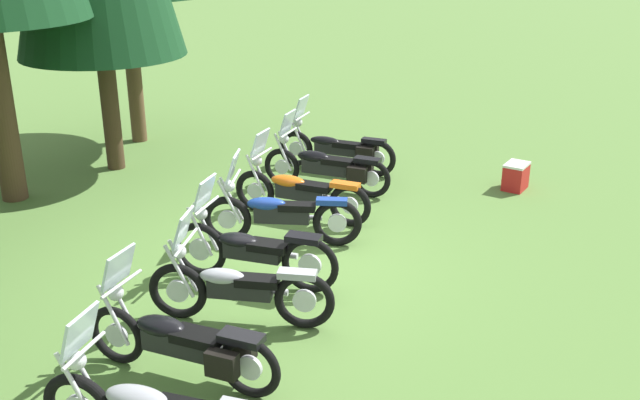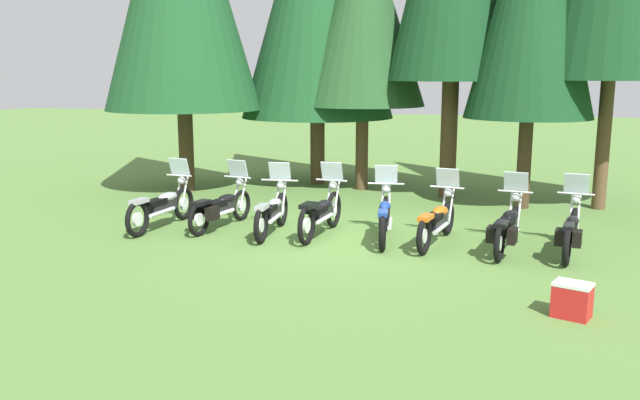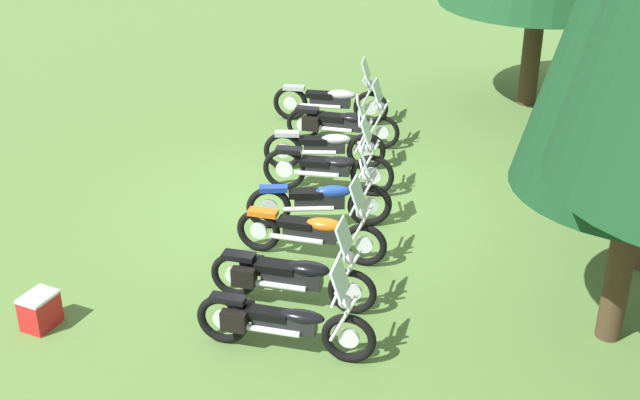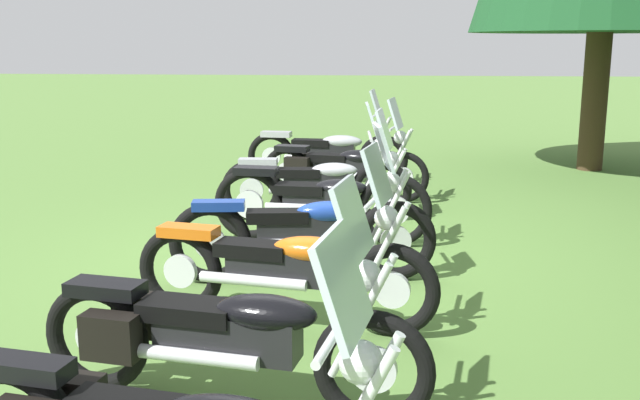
# 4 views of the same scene
# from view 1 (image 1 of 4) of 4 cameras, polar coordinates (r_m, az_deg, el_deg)

# --- Properties ---
(ground_plane) EXTENTS (80.00, 80.00, 0.00)m
(ground_plane) POSITION_cam_1_polar(r_m,az_deg,el_deg) (10.10, -3.26, -4.90)
(ground_plane) COLOR #547A38
(motorcycle_1) EXTENTS (0.80, 2.22, 1.34)m
(motorcycle_1) POSITION_cam_1_polar(r_m,az_deg,el_deg) (7.64, -10.64, -10.72)
(motorcycle_1) COLOR black
(motorcycle_1) RESTS_ON ground_plane
(motorcycle_2) EXTENTS (0.77, 2.21, 1.36)m
(motorcycle_2) POSITION_cam_1_polar(r_m,az_deg,el_deg) (8.53, -6.46, -6.77)
(motorcycle_2) COLOR black
(motorcycle_2) RESTS_ON ground_plane
(motorcycle_3) EXTENTS (0.66, 2.27, 1.39)m
(motorcycle_3) POSITION_cam_1_polar(r_m,az_deg,el_deg) (9.38, -5.35, -3.86)
(motorcycle_3) COLOR black
(motorcycle_3) RESTS_ON ground_plane
(motorcycle_4) EXTENTS (0.71, 2.29, 1.36)m
(motorcycle_4) POSITION_cam_1_polar(r_m,az_deg,el_deg) (10.48, -3.19, -1.10)
(motorcycle_4) COLOR black
(motorcycle_4) RESTS_ON ground_plane
(motorcycle_5) EXTENTS (0.70, 2.28, 1.35)m
(motorcycle_5) POSITION_cam_1_polar(r_m,az_deg,el_deg) (11.37, -1.64, 0.73)
(motorcycle_5) COLOR black
(motorcycle_5) RESTS_ON ground_plane
(motorcycle_6) EXTENTS (0.79, 2.30, 1.34)m
(motorcycle_6) POSITION_cam_1_polar(r_m,az_deg,el_deg) (12.49, 0.58, 2.68)
(motorcycle_6) COLOR black
(motorcycle_6) RESTS_ON ground_plane
(motorcycle_7) EXTENTS (0.75, 2.29, 1.35)m
(motorcycle_7) POSITION_cam_1_polar(r_m,az_deg,el_deg) (13.49, 1.39, 4.05)
(motorcycle_7) COLOR black
(motorcycle_7) RESTS_ON ground_plane
(picnic_cooler) EXTENTS (0.56, 0.49, 0.47)m
(picnic_cooler) POSITION_cam_1_polar(r_m,az_deg,el_deg) (13.10, 15.00, 1.80)
(picnic_cooler) COLOR red
(picnic_cooler) RESTS_ON ground_plane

